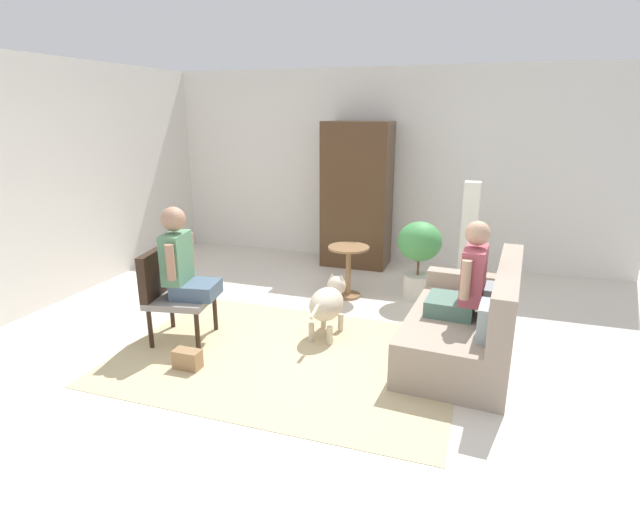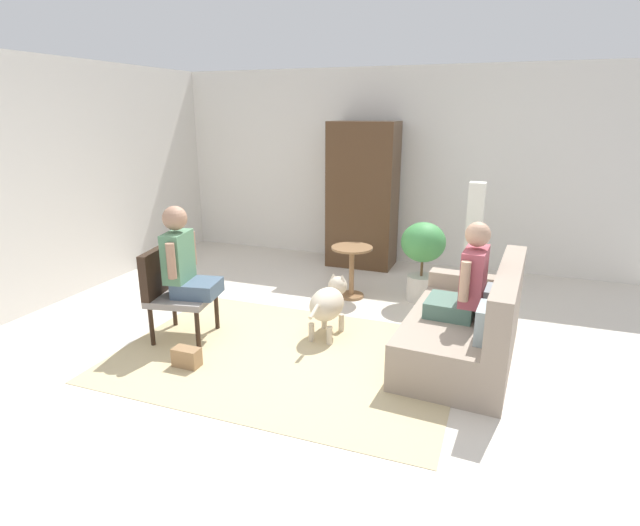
# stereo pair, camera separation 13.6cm
# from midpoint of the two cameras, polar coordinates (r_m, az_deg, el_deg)

# --- Properties ---
(ground_plane) EXTENTS (7.47, 7.47, 0.00)m
(ground_plane) POSITION_cam_midpoint_polar(r_m,az_deg,el_deg) (4.74, -0.87, -9.55)
(ground_plane) COLOR beige
(back_wall) EXTENTS (6.83, 0.12, 2.69)m
(back_wall) POSITION_cam_midpoint_polar(r_m,az_deg,el_deg) (7.31, 8.21, 10.73)
(back_wall) COLOR silver
(back_wall) RESTS_ON ground
(left_wall) EXTENTS (0.12, 6.78, 2.69)m
(left_wall) POSITION_cam_midpoint_polar(r_m,az_deg,el_deg) (6.40, -27.67, 8.13)
(left_wall) COLOR silver
(left_wall) RESTS_ON ground
(area_rug) EXTENTS (2.97, 2.11, 0.01)m
(area_rug) POSITION_cam_midpoint_polar(r_m,az_deg,el_deg) (4.59, -3.07, -10.51)
(area_rug) COLOR #C6B284
(area_rug) RESTS_ON ground
(couch) EXTENTS (0.99, 1.69, 0.88)m
(couch) POSITION_cam_midpoint_polar(r_m,az_deg,el_deg) (4.61, 17.44, -7.05)
(couch) COLOR gray
(couch) RESTS_ON ground
(armchair) EXTENTS (0.65, 0.66, 0.88)m
(armchair) POSITION_cam_midpoint_polar(r_m,az_deg,el_deg) (4.96, -15.80, -2.57)
(armchair) COLOR black
(armchair) RESTS_ON ground
(person_on_couch) EXTENTS (0.49, 0.57, 0.84)m
(person_on_couch) POSITION_cam_midpoint_polar(r_m,az_deg,el_deg) (4.45, 17.17, -1.99)
(person_on_couch) COLOR #4E7161
(person_on_armchair) EXTENTS (0.52, 0.51, 0.85)m
(person_on_armchair) POSITION_cam_midpoint_polar(r_m,az_deg,el_deg) (4.82, -14.48, 0.38)
(person_on_armchair) COLOR #455A70
(round_end_table) EXTENTS (0.48, 0.48, 0.61)m
(round_end_table) POSITION_cam_midpoint_polar(r_m,az_deg,el_deg) (5.85, 4.29, -0.26)
(round_end_table) COLOR olive
(round_end_table) RESTS_ON ground
(dog) EXTENTS (0.33, 0.79, 0.56)m
(dog) POSITION_cam_midpoint_polar(r_m,az_deg,el_deg) (4.86, 1.77, -4.50)
(dog) COLOR beige
(dog) RESTS_ON ground
(potted_plant) EXTENTS (0.50, 0.50, 0.92)m
(potted_plant) POSITION_cam_midpoint_polar(r_m,az_deg,el_deg) (5.80, 12.27, 1.22)
(potted_plant) COLOR beige
(potted_plant) RESTS_ON ground
(column_lamp) EXTENTS (0.20, 0.20, 1.35)m
(column_lamp) POSITION_cam_midpoint_polar(r_m,az_deg,el_deg) (6.07, 17.62, 2.35)
(column_lamp) COLOR #4C4742
(column_lamp) RESTS_ON ground
(armoire_cabinet) EXTENTS (0.91, 0.56, 1.99)m
(armoire_cabinet) POSITION_cam_midpoint_polar(r_m,az_deg,el_deg) (7.02, 5.45, 7.66)
(armoire_cabinet) COLOR #4C331E
(armoire_cabinet) RESTS_ON ground
(handbag) EXTENTS (0.23, 0.13, 0.17)m
(handbag) POSITION_cam_midpoint_polar(r_m,az_deg,el_deg) (4.51, -14.09, -10.38)
(handbag) COLOR #99724C
(handbag) RESTS_ON ground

